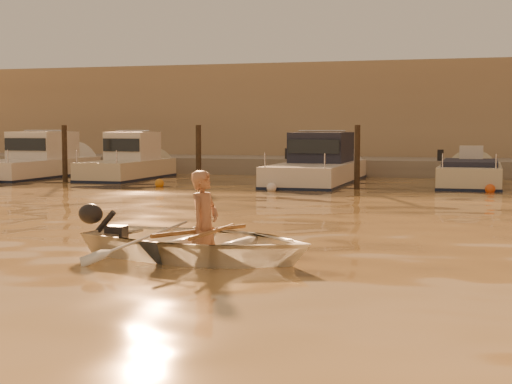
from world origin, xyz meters
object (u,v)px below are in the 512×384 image
(moored_boat_1, at_px, (127,162))
(moored_boat_2, at_px, (317,165))
(dinghy, at_px, (198,242))
(moored_boat_3, at_px, (470,179))
(moored_boat_0, at_px, (34,161))
(waterfront_building, at_px, (406,117))
(person, at_px, (204,225))

(moored_boat_1, distance_m, moored_boat_2, 7.24)
(dinghy, bearing_deg, moored_boat_1, 38.80)
(dinghy, distance_m, moored_boat_1, 18.18)
(moored_boat_1, height_order, moored_boat_3, moored_boat_1)
(moored_boat_0, distance_m, waterfront_building, 17.20)
(person, height_order, moored_boat_1, moored_boat_1)
(person, bearing_deg, moored_boat_3, -2.43)
(moored_boat_0, bearing_deg, moored_boat_2, 0.00)
(moored_boat_2, xyz_separation_m, moored_boat_3, (5.12, 0.00, -0.40))
(moored_boat_0, relative_size, moored_boat_3, 1.29)
(moored_boat_2, bearing_deg, moored_boat_1, 180.00)
(moored_boat_0, distance_m, moored_boat_3, 16.30)
(moored_boat_1, height_order, moored_boat_2, same)
(moored_boat_0, height_order, moored_boat_2, same)
(dinghy, height_order, person, person)
(moored_boat_2, relative_size, moored_boat_3, 1.39)
(person, xyz_separation_m, waterfront_building, (0.25, 26.91, 1.90))
(moored_boat_2, bearing_deg, waterfront_building, 80.03)
(moored_boat_0, xyz_separation_m, moored_boat_3, (16.30, 0.00, -0.40))
(moored_boat_1, relative_size, moored_boat_3, 1.02)
(dinghy, height_order, moored_boat_1, moored_boat_1)
(moored_boat_0, bearing_deg, moored_boat_1, 0.00)
(dinghy, relative_size, moored_boat_1, 0.62)
(moored_boat_1, xyz_separation_m, moored_boat_2, (7.24, 0.00, 0.00))
(person, bearing_deg, moored_boat_0, 48.70)
(person, bearing_deg, moored_boat_1, 39.04)
(person, height_order, waterfront_building, waterfront_building)
(dinghy, distance_m, moored_boat_2, 15.98)
(moored_boat_1, bearing_deg, moored_boat_0, 180.00)
(moored_boat_3, bearing_deg, moored_boat_1, 180.00)
(moored_boat_3, xyz_separation_m, waterfront_building, (-3.19, 11.00, 2.17))
(moored_boat_2, bearing_deg, moored_boat_0, 180.00)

